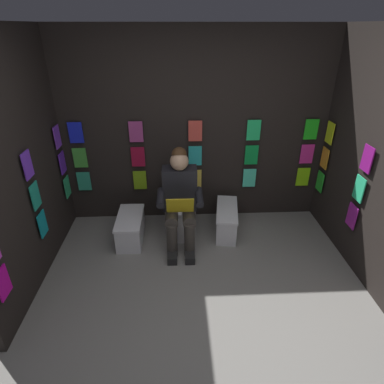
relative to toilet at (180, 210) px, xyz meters
The scene contains 8 objects.
ground_plane 1.72m from the toilet, 97.06° to the left, with size 30.00×30.00×0.00m, color gray.
display_wall_back 1.02m from the toilet, 114.19° to the right, with size 3.44×0.14×2.43m.
display_wall_left 2.21m from the toilet, 161.82° to the left, with size 0.14×2.09×2.43m.
display_wall_right 1.86m from the toilet, 22.72° to the left, with size 0.14×2.09×2.43m.
toilet is the anchor object (origin of this frame).
person_reading 0.35m from the toilet, 89.78° to the left, with size 0.53×0.68×1.19m.
comic_longbox_near 0.61m from the toilet, behind, with size 0.35×0.71×0.35m.
comic_longbox_far 0.66m from the toilet, 13.35° to the left, with size 0.31×0.63×0.33m.
Camera 1 is at (0.22, 1.80, 2.39)m, focal length 29.99 mm.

